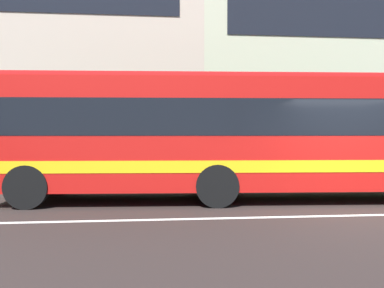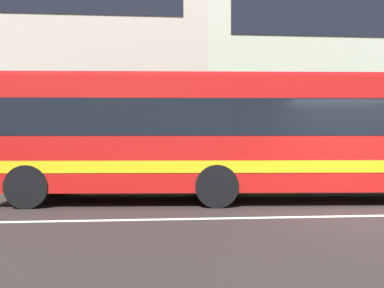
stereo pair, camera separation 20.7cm
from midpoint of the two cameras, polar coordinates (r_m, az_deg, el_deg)
The scene contains 4 objects.
ground_plane at distance 9.53m, azimuth 23.50°, elevation -9.04°, with size 160.00×160.00×0.00m, color #2F2421.
lane_centre_line at distance 9.53m, azimuth 23.50°, elevation -9.02°, with size 60.00×0.16×0.01m, color silver.
hedge_row_far at distance 14.47m, azimuth 4.38°, elevation -3.58°, with size 17.62×1.10×0.88m, color #2F7129.
transit_bus at distance 10.83m, azimuth 7.51°, elevation 1.59°, with size 12.36×3.20×3.16m.
Camera 2 is at (-4.34, -8.26, 1.72)m, focal length 38.92 mm.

